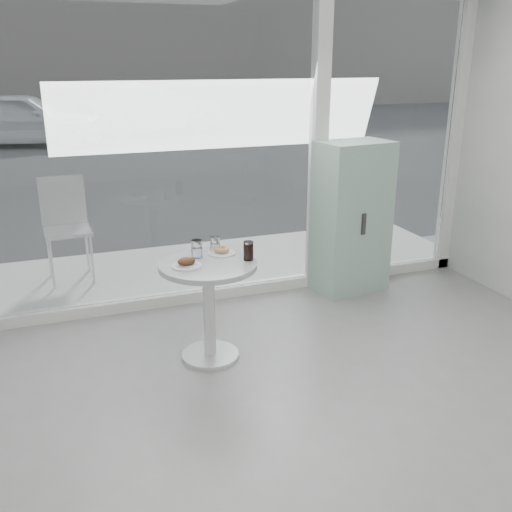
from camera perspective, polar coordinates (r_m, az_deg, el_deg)
name	(u,v)px	position (r m, az deg, el deg)	size (l,w,h in m)	color
storefront	(235,114)	(5.14, -2.16, 13.99)	(5.00, 0.14, 3.00)	white
main_table	(209,291)	(4.23, -4.76, -3.46)	(0.72, 0.72, 0.77)	white
patio_deck	(207,266)	(6.25, -4.88, -1.03)	(5.60, 1.60, 0.05)	silver
street	(99,136)	(18.07, -15.44, 11.51)	(40.00, 24.00, 0.00)	#393939
far_building	(69,13)	(26.98, -18.17, 22.10)	(40.00, 2.00, 8.00)	gray
mint_cabinet	(351,218)	(5.55, 9.50, 3.79)	(0.73, 0.54, 1.45)	#87AC9A
patio_chair	(66,222)	(6.00, -18.48, 3.25)	(0.46, 0.46, 1.02)	white
car_white	(22,119)	(16.48, -22.33, 12.57)	(1.64, 4.08, 1.39)	white
car_silver	(152,110)	(18.14, -10.35, 14.17)	(1.50, 4.30, 1.42)	#989B9F
plate_fritter	(187,263)	(4.08, -6.92, -0.71)	(0.21, 0.21, 0.07)	white
plate_donut	(222,251)	(4.32, -3.45, 0.48)	(0.21, 0.21, 0.05)	white
water_tumbler_a	(197,250)	(4.25, -5.94, 0.62)	(0.08, 0.08, 0.13)	white
water_tumbler_b	(215,245)	(4.36, -4.12, 1.07)	(0.07, 0.07, 0.12)	white
cola_glass	(248,251)	(4.17, -0.76, 0.50)	(0.07, 0.07, 0.14)	white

